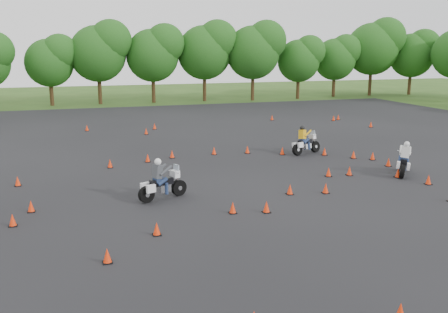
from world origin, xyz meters
TOP-DOWN VIEW (x-y plane):
  - ground at (0.00, 0.00)m, footprint 140.00×140.00m
  - asphalt_pad at (0.00, 6.00)m, footprint 62.00×62.00m
  - treeline at (2.77, 34.97)m, footprint 87.34×32.21m
  - traffic_cones at (-0.21, 5.82)m, footprint 35.84×32.73m
  - rider_grey at (-3.48, 1.77)m, footprint 2.47×1.57m
  - rider_yellow at (6.78, 8.39)m, footprint 2.38×1.45m
  - rider_white at (9.10, 2.30)m, footprint 1.92×2.29m

SIDE VIEW (x-z plane):
  - ground at x=0.00m, z-range 0.00..0.00m
  - asphalt_pad at x=0.00m, z-range 0.01..0.01m
  - traffic_cones at x=-0.21m, z-range 0.01..0.46m
  - rider_yellow at x=6.78m, z-range 0.00..1.77m
  - rider_white at x=9.10m, z-range 0.00..1.79m
  - rider_grey at x=-3.48m, z-range 0.00..1.84m
  - treeline at x=2.77m, z-range -0.81..10.05m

